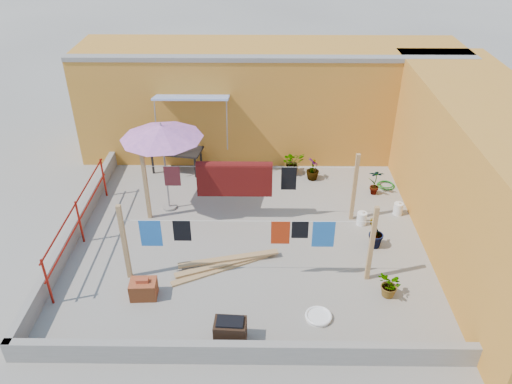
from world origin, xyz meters
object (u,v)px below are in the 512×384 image
outdoor_table (176,152)px  water_jug_b (398,209)px  green_hose (386,185)px  brick_stack (144,289)px  water_jug_a (362,218)px  patio_umbrella (161,132)px  white_basin (318,316)px  plant_back_a (293,163)px  brazier (230,331)px

outdoor_table → water_jug_b: size_ratio=4.25×
water_jug_b → green_hose: bearing=90.0°
brick_stack → water_jug_a: brick_stack is taller
water_jug_b → green_hose: 1.37m
green_hose → water_jug_a: bearing=-118.5°
patio_umbrella → green_hose: bearing=11.3°
white_basin → green_hose: size_ratio=1.08×
patio_umbrella → green_hose: patio_umbrella is taller
outdoor_table → plant_back_a: bearing=-2.3°
brick_stack → white_basin: (3.45, -0.56, -0.15)m
water_jug_a → water_jug_b: size_ratio=1.05×
patio_umbrella → brick_stack: (0.00, -3.22, -1.93)m
patio_umbrella → water_jug_b: size_ratio=6.55×
patio_umbrella → water_jug_a: bearing=-7.8°
brazier → plant_back_a: size_ratio=0.86×
brick_stack → white_basin: brick_stack is taller
water_jug_b → plant_back_a: plant_back_a is taller
water_jug_a → water_jug_b: water_jug_a is taller
white_basin → plant_back_a: (-0.22, 5.62, 0.30)m
outdoor_table → water_jug_a: (4.87, -2.63, -0.44)m
white_basin → brazier: bearing=-160.6°
water_jug_a → plant_back_a: plant_back_a is taller
water_jug_a → plant_back_a: bearing=121.9°
patio_umbrella → water_jug_a: size_ratio=6.26×
plant_back_a → patio_umbrella: bearing=-150.4°
outdoor_table → plant_back_a: plant_back_a is taller
brick_stack → plant_back_a: plant_back_a is taller
brazier → white_basin: brazier is taller
outdoor_table → green_hose: 5.94m
white_basin → green_hose: 5.46m
patio_umbrella → brazier: (1.80, -4.36, -1.87)m
water_jug_a → outdoor_table: bearing=151.6°
brazier → plant_back_a: bearing=77.0°
brick_stack → brazier: (1.80, -1.14, 0.06)m
brick_stack → water_jug_b: brick_stack is taller
brick_stack → water_jug_b: size_ratio=1.50×
brazier → plant_back_a: plant_back_a is taller
brazier → white_basin: 1.76m
green_hose → outdoor_table: bearing=172.0°
white_basin → plant_back_a: size_ratio=0.75×
brick_stack → green_hose: (5.77, 4.37, -0.16)m
brick_stack → outdoor_table: bearing=90.9°
white_basin → green_hose: (2.32, 4.94, -0.01)m
brazier → green_hose: brazier is taller
patio_umbrella → plant_back_a: 4.13m
brazier → water_jug_a: size_ratio=1.58×
green_hose → plant_back_a: 2.65m
plant_back_a → outdoor_table: bearing=177.7°
patio_umbrella → water_jug_a: (4.79, -0.66, -1.96)m
brick_stack → brazier: size_ratio=0.91×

